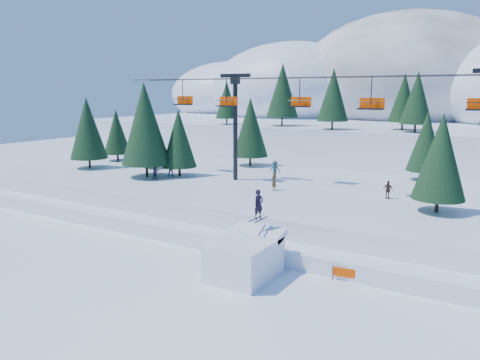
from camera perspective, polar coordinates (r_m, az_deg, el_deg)
The scene contains 10 objects.
ground at distance 27.88m, azimuth -4.41°, elevation -12.82°, with size 160.00×160.00×0.00m, color white.
mid_shelf at distance 42.66m, azimuth 9.78°, elevation -2.79°, with size 70.00×22.00×2.50m, color white.
berm at distance 34.06m, azimuth 3.49°, elevation -7.36°, with size 70.00×6.00×1.10m, color white.
mountain_ridge at distance 96.22m, azimuth 19.43°, elevation 9.29°, with size 119.00×60.00×26.46m.
jump_kicker at distance 28.71m, azimuth 0.63°, elevation -9.33°, with size 3.40×4.64×5.18m.
chairlift at distance 40.98m, azimuth 12.48°, elevation 7.99°, with size 46.00×3.21×10.28m.
conifer_stand at distance 42.40m, azimuth 10.05°, elevation 4.82°, with size 61.42×17.74×9.55m.
distant_skiers at distance 44.47m, azimuth 3.90°, elevation 0.67°, with size 30.00×9.67×1.78m.
banner_near at distance 28.84m, azimuth 14.02°, elevation -11.13°, with size 2.83×0.47×0.90m.
banner_far at distance 29.60m, azimuth 19.52°, elevation -10.86°, with size 2.71×0.96×0.90m.
Camera 1 is at (14.99, -20.69, 11.15)m, focal length 35.00 mm.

